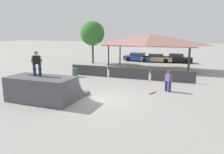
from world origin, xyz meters
TOP-DOWN VIEW (x-y plane):
  - ground_plane at (0.00, 0.00)m, footprint 160.00×160.00m
  - quarter_pipe_ramp at (-3.45, -1.16)m, footprint 4.31×3.64m
  - skater_on_deck at (-3.84, -1.24)m, footprint 0.68×0.44m
  - skateboard_on_deck at (-4.31, -1.11)m, footprint 0.83×0.38m
  - bystander_walking at (3.87, 3.80)m, footprint 0.57×0.47m
  - skateboard_on_ground at (2.85, 2.93)m, footprint 0.46×0.81m
  - barrier_fence at (-0.22, 7.22)m, footprint 12.13×0.12m
  - pavilion_shelter at (0.60, 13.37)m, footprint 10.46×4.95m
  - tree_beside_pavilion at (-7.92, 15.48)m, footprint 3.37×3.37m
  - trash_bin at (-5.42, 6.13)m, footprint 0.52×0.52m
  - parked_car_blue at (-2.45, 19.85)m, footprint 4.42×2.17m
  - parked_car_tan at (0.38, 19.89)m, footprint 4.55×2.04m
  - parked_car_black at (3.21, 20.30)m, footprint 4.33×1.93m

SIDE VIEW (x-z plane):
  - ground_plane at x=0.00m, z-range 0.00..0.00m
  - skateboard_on_ground at x=2.85m, z-range 0.01..0.10m
  - trash_bin at x=-5.42m, z-range 0.00..0.85m
  - barrier_fence at x=-0.22m, z-range 0.00..1.05m
  - parked_car_blue at x=-2.45m, z-range -0.04..1.24m
  - parked_car_black at x=3.21m, z-range -0.03..1.24m
  - parked_car_tan at x=0.38m, z-range -0.03..1.24m
  - quarter_pipe_ramp at x=-3.45m, z-range -0.08..1.51m
  - bystander_walking at x=3.87m, z-range 0.09..1.68m
  - skateboard_on_deck at x=-4.31m, z-range 1.61..1.69m
  - skater_on_deck at x=-3.84m, z-range 1.71..3.32m
  - pavilion_shelter at x=0.60m, z-range 1.39..5.55m
  - tree_beside_pavilion at x=-7.92m, z-range 1.23..7.08m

